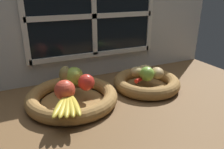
{
  "coord_description": "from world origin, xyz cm",
  "views": [
    {
      "loc": [
        -37.56,
        -74.03,
        43.21
      ],
      "look_at": [
        -1.48,
        3.83,
        9.55
      ],
      "focal_mm": 35.13,
      "sensor_mm": 36.0,
      "label": 1
    }
  ],
  "objects_px": {
    "potato_oblong": "(137,71)",
    "potato_large": "(147,72)",
    "fruit_bowl_left": "(72,97)",
    "apple_red_front": "(65,90)",
    "pear_brown": "(65,75)",
    "banana_bunch_front": "(68,104)",
    "fruit_bowl_right": "(146,83)",
    "apple_red_right": "(86,82)",
    "lime_near": "(147,74)",
    "apple_green_back": "(74,76)",
    "chili_pepper": "(146,76)",
    "potato_back": "(145,69)",
    "potato_small": "(157,73)"
  },
  "relations": [
    {
      "from": "lime_near",
      "to": "chili_pepper",
      "type": "bearing_deg",
      "value": 67.77
    },
    {
      "from": "fruit_bowl_left",
      "to": "potato_back",
      "type": "relative_size",
      "value": 5.62
    },
    {
      "from": "pear_brown",
      "to": "potato_back",
      "type": "bearing_deg",
      "value": -4.02
    },
    {
      "from": "apple_red_right",
      "to": "potato_large",
      "type": "xyz_separation_m",
      "value": [
        0.3,
        0.02,
        -0.01
      ]
    },
    {
      "from": "fruit_bowl_left",
      "to": "fruit_bowl_right",
      "type": "xyz_separation_m",
      "value": [
        0.35,
        0.0,
        0.0
      ]
    },
    {
      "from": "apple_red_right",
      "to": "chili_pepper",
      "type": "xyz_separation_m",
      "value": [
        0.28,
        0.0,
        -0.02
      ]
    },
    {
      "from": "potato_back",
      "to": "chili_pepper",
      "type": "xyz_separation_m",
      "value": [
        -0.04,
        -0.06,
        -0.01
      ]
    },
    {
      "from": "lime_near",
      "to": "banana_bunch_front",
      "type": "bearing_deg",
      "value": -167.16
    },
    {
      "from": "fruit_bowl_left",
      "to": "chili_pepper",
      "type": "bearing_deg",
      "value": -2.6
    },
    {
      "from": "potato_oblong",
      "to": "potato_large",
      "type": "distance_m",
      "value": 0.05
    },
    {
      "from": "fruit_bowl_left",
      "to": "potato_oblong",
      "type": "distance_m",
      "value": 0.32
    },
    {
      "from": "potato_large",
      "to": "potato_back",
      "type": "distance_m",
      "value": 0.05
    },
    {
      "from": "fruit_bowl_right",
      "to": "potato_back",
      "type": "bearing_deg",
      "value": 65.56
    },
    {
      "from": "fruit_bowl_right",
      "to": "apple_red_right",
      "type": "bearing_deg",
      "value": -176.51
    },
    {
      "from": "fruit_bowl_left",
      "to": "potato_oblong",
      "type": "height_order",
      "value": "potato_oblong"
    },
    {
      "from": "banana_bunch_front",
      "to": "apple_red_front",
      "type": "bearing_deg",
      "value": 83.85
    },
    {
      "from": "fruit_bowl_left",
      "to": "apple_green_back",
      "type": "relative_size",
      "value": 4.81
    },
    {
      "from": "fruit_bowl_right",
      "to": "pear_brown",
      "type": "xyz_separation_m",
      "value": [
        -0.36,
        0.07,
        0.07
      ]
    },
    {
      "from": "pear_brown",
      "to": "banana_bunch_front",
      "type": "bearing_deg",
      "value": -102.07
    },
    {
      "from": "lime_near",
      "to": "potato_back",
      "type": "bearing_deg",
      "value": 61.02
    },
    {
      "from": "chili_pepper",
      "to": "fruit_bowl_left",
      "type": "bearing_deg",
      "value": 152.7
    },
    {
      "from": "apple_red_front",
      "to": "pear_brown",
      "type": "height_order",
      "value": "pear_brown"
    },
    {
      "from": "potato_large",
      "to": "potato_small",
      "type": "height_order",
      "value": "potato_small"
    },
    {
      "from": "fruit_bowl_right",
      "to": "lime_near",
      "type": "bearing_deg",
      "value": -123.69
    },
    {
      "from": "apple_green_back",
      "to": "potato_small",
      "type": "height_order",
      "value": "apple_green_back"
    },
    {
      "from": "apple_red_right",
      "to": "chili_pepper",
      "type": "bearing_deg",
      "value": 0.57
    },
    {
      "from": "apple_green_back",
      "to": "banana_bunch_front",
      "type": "height_order",
      "value": "apple_green_back"
    },
    {
      "from": "fruit_bowl_left",
      "to": "apple_red_right",
      "type": "relative_size",
      "value": 5.53
    },
    {
      "from": "potato_oblong",
      "to": "chili_pepper",
      "type": "distance_m",
      "value": 0.05
    },
    {
      "from": "fruit_bowl_left",
      "to": "apple_red_front",
      "type": "bearing_deg",
      "value": -122.67
    },
    {
      "from": "apple_red_front",
      "to": "potato_oblong",
      "type": "height_order",
      "value": "apple_red_front"
    },
    {
      "from": "potato_large",
      "to": "fruit_bowl_right",
      "type": "bearing_deg",
      "value": 0.0
    },
    {
      "from": "potato_small",
      "to": "potato_back",
      "type": "bearing_deg",
      "value": 98.97
    },
    {
      "from": "fruit_bowl_right",
      "to": "pear_brown",
      "type": "height_order",
      "value": "pear_brown"
    },
    {
      "from": "potato_back",
      "to": "chili_pepper",
      "type": "height_order",
      "value": "potato_back"
    },
    {
      "from": "fruit_bowl_left",
      "to": "pear_brown",
      "type": "xyz_separation_m",
      "value": [
        -0.0,
        0.07,
        0.07
      ]
    },
    {
      "from": "apple_green_back",
      "to": "potato_oblong",
      "type": "xyz_separation_m",
      "value": [
        0.29,
        -0.03,
        -0.02
      ]
    },
    {
      "from": "lime_near",
      "to": "fruit_bowl_left",
      "type": "bearing_deg",
      "value": 173.1
    },
    {
      "from": "potato_large",
      "to": "apple_red_front",
      "type": "bearing_deg",
      "value": -170.96
    },
    {
      "from": "pear_brown",
      "to": "banana_bunch_front",
      "type": "height_order",
      "value": "pear_brown"
    },
    {
      "from": "banana_bunch_front",
      "to": "chili_pepper",
      "type": "bearing_deg",
      "value": 15.92
    },
    {
      "from": "apple_green_back",
      "to": "lime_near",
      "type": "relative_size",
      "value": 1.19
    },
    {
      "from": "fruit_bowl_right",
      "to": "potato_large",
      "type": "relative_size",
      "value": 4.86
    },
    {
      "from": "apple_green_back",
      "to": "chili_pepper",
      "type": "bearing_deg",
      "value": -12.97
    },
    {
      "from": "fruit_bowl_left",
      "to": "pear_brown",
      "type": "bearing_deg",
      "value": 93.89
    },
    {
      "from": "fruit_bowl_left",
      "to": "apple_red_front",
      "type": "height_order",
      "value": "apple_red_front"
    },
    {
      "from": "fruit_bowl_left",
      "to": "fruit_bowl_right",
      "type": "height_order",
      "value": "same"
    },
    {
      "from": "pear_brown",
      "to": "potato_large",
      "type": "distance_m",
      "value": 0.36
    },
    {
      "from": "fruit_bowl_right",
      "to": "apple_green_back",
      "type": "relative_size",
      "value": 4.03
    },
    {
      "from": "potato_oblong",
      "to": "potato_small",
      "type": "distance_m",
      "value": 0.09
    }
  ]
}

